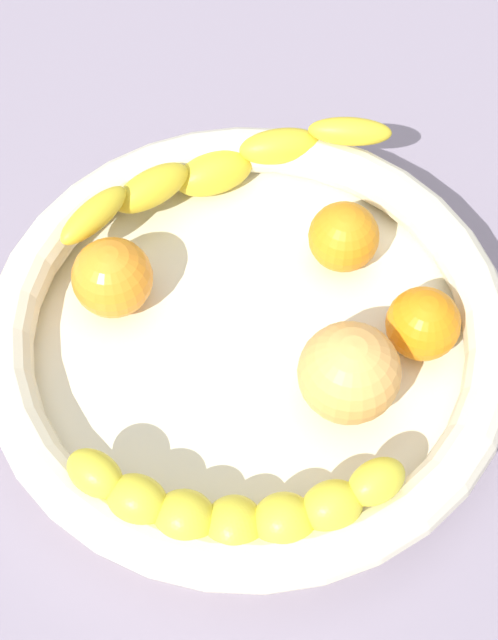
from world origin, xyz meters
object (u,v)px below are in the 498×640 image
(fruit_bowl, at_px, (249,336))
(orange_mid_right, at_px, (423,324))
(banana_draped_left, at_px, (234,510))
(peach_blush, at_px, (349,373))
(banana_draped_right, at_px, (218,170))
(orange_front, at_px, (344,237))
(orange_mid_left, at_px, (112,278))

(fruit_bowl, distance_m, orange_mid_right, 0.12)
(banana_draped_left, distance_m, peach_blush, 0.12)
(banana_draped_right, xyz_separation_m, orange_mid_right, (-0.19, -0.07, -0.00))
(banana_draped_right, height_order, orange_front, banana_draped_right)
(banana_draped_left, xyz_separation_m, banana_draped_right, (0.25, -0.10, 0.00))
(fruit_bowl, height_order, orange_mid_left, orange_mid_left)
(orange_mid_left, bearing_deg, orange_mid_right, -125.18)
(orange_front, bearing_deg, fruit_bowl, 111.38)
(orange_mid_right, bearing_deg, peach_blush, 103.14)
(banana_draped_right, bearing_deg, banana_draped_left, 157.46)
(orange_front, bearing_deg, orange_mid_left, 77.38)
(banana_draped_left, height_order, peach_blush, peach_blush)
(fruit_bowl, height_order, peach_blush, peach_blush)
(orange_mid_right, relative_size, peach_blush, 0.76)
(fruit_bowl, relative_size, banana_draped_right, 1.36)
(fruit_bowl, xyz_separation_m, orange_mid_right, (-0.05, -0.11, 0.02))
(banana_draped_left, distance_m, banana_draped_right, 0.27)
(fruit_bowl, height_order, banana_draped_right, banana_draped_right)
(fruit_bowl, bearing_deg, banana_draped_left, 150.65)
(banana_draped_right, bearing_deg, orange_front, -148.95)
(banana_draped_right, bearing_deg, orange_mid_left, 117.99)
(banana_draped_right, xyz_separation_m, orange_mid_left, (-0.06, 0.11, -0.00))
(orange_mid_left, xyz_separation_m, orange_mid_right, (-0.13, -0.18, -0.00))
(banana_draped_left, xyz_separation_m, orange_mid_left, (0.19, 0.00, -0.00))
(orange_front, height_order, orange_mid_left, orange_mid_left)
(orange_mid_left, height_order, peach_blush, peach_blush)
(banana_draped_right, relative_size, orange_mid_left, 4.70)
(orange_mid_left, bearing_deg, fruit_bowl, -136.02)
(orange_front, xyz_separation_m, orange_mid_left, (0.04, 0.17, 0.00))
(orange_mid_left, relative_size, orange_mid_right, 1.11)
(banana_draped_left, relative_size, orange_front, 3.73)
(banana_draped_left, distance_m, orange_mid_right, 0.19)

